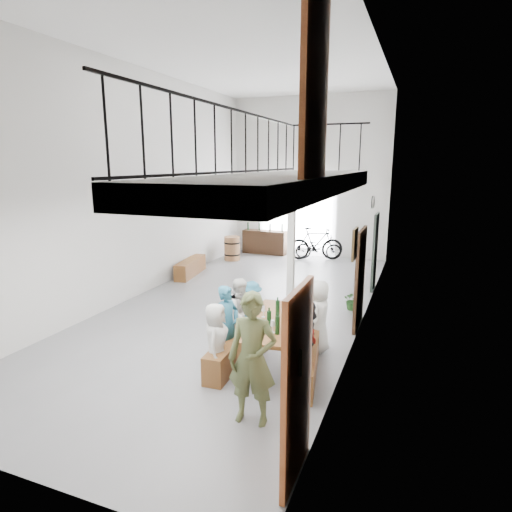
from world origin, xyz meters
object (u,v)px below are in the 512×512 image
at_px(serving_counter, 265,242).
at_px(host_standing, 252,359).
at_px(side_bench, 190,267).
at_px(bicycle_near, 318,247).
at_px(bench_inner, 235,347).
at_px(oak_barrel, 232,248).
at_px(tasting_table, 275,325).

height_order(serving_counter, host_standing, host_standing).
height_order(side_bench, bicycle_near, bicycle_near).
bearing_deg(serving_counter, bench_inner, -72.70).
relative_size(oak_barrel, bicycle_near, 0.52).
relative_size(tasting_table, host_standing, 1.20).
bearing_deg(host_standing, bench_inner, 116.24).
height_order(tasting_table, bench_inner, tasting_table).
bearing_deg(oak_barrel, host_standing, -64.09).
distance_m(bench_inner, oak_barrel, 7.59).
distance_m(tasting_table, side_bench, 6.20).
height_order(serving_counter, bicycle_near, serving_counter).
xyz_separation_m(bench_inner, oak_barrel, (-3.17, 6.90, 0.18)).
relative_size(oak_barrel, host_standing, 0.47).
height_order(side_bench, host_standing, host_standing).
height_order(side_bench, serving_counter, serving_counter).
bearing_deg(tasting_table, side_bench, 125.39).
distance_m(bench_inner, host_standing, 1.88).
distance_m(serving_counter, bicycle_near, 2.05).
relative_size(bench_inner, host_standing, 1.15).
bearing_deg(tasting_table, bicycle_near, 90.92).
distance_m(bench_inner, bicycle_near, 8.13).
bearing_deg(side_bench, tasting_table, -47.44).
xyz_separation_m(tasting_table, serving_counter, (-3.18, 8.23, -0.28)).
relative_size(tasting_table, oak_barrel, 2.58).
bearing_deg(oak_barrel, tasting_table, -60.55).
xyz_separation_m(serving_counter, host_standing, (3.41, -9.81, 0.44)).
bearing_deg(bench_inner, side_bench, 124.40).
relative_size(side_bench, bicycle_near, 1.07).
xyz_separation_m(oak_barrel, serving_counter, (0.67, 1.40, 0.02)).
distance_m(tasting_table, oak_barrel, 7.85).
height_order(bench_inner, oak_barrel, oak_barrel).
height_order(tasting_table, host_standing, host_standing).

